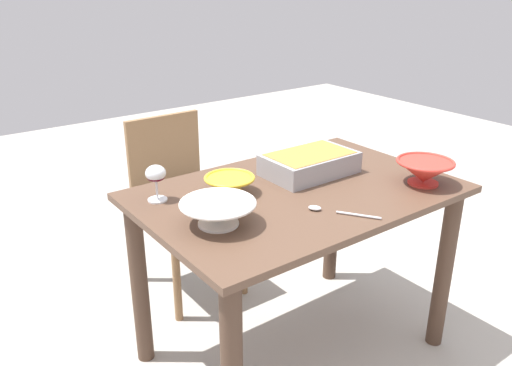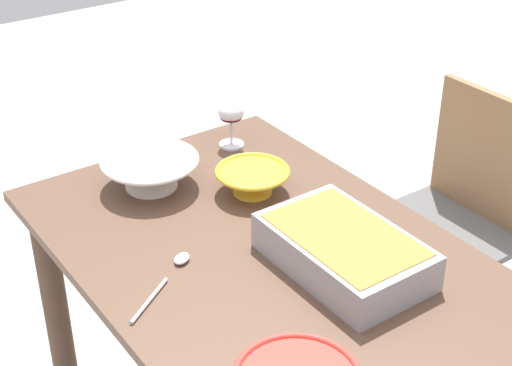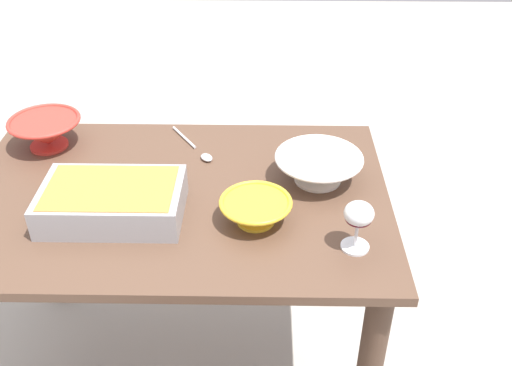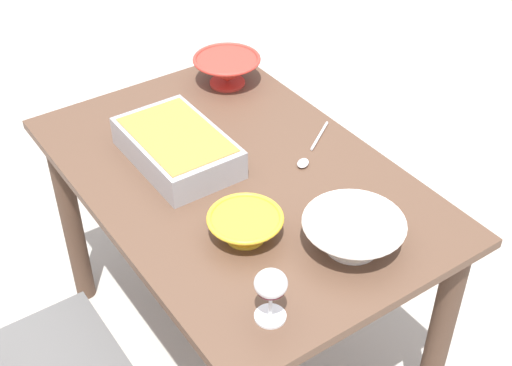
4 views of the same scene
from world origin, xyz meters
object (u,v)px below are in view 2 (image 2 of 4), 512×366
mixing_bowl (252,179)px  small_bowl (150,170)px  wine_glass (231,115)px  chair (450,223)px  dining_table (265,301)px  casserole_dish (344,249)px  serving_spoon (171,272)px

mixing_bowl → small_bowl: small_bowl is taller
wine_glass → mixing_bowl: bearing=-22.1°
chair → wine_glass: (-0.35, -0.52, 0.35)m
dining_table → casserole_dish: (0.14, 0.10, 0.19)m
dining_table → chair: 0.76m
wine_glass → casserole_dish: size_ratio=0.37×
chair → small_bowl: bearing=-109.5°
wine_glass → serving_spoon: 0.60m
wine_glass → casserole_dish: 0.61m
chair → small_bowl: size_ratio=3.43×
casserole_dish → serving_spoon: casserole_dish is taller
casserole_dish → small_bowl: (-0.53, -0.17, -0.00)m
chair → casserole_dish: (0.25, -0.64, 0.31)m
chair → serving_spoon: 0.99m
chair → serving_spoon: size_ratio=3.93×
small_bowl → wine_glass: bearing=103.6°
dining_table → chair: (-0.10, 0.74, -0.12)m
small_bowl → mixing_bowl: bearing=48.0°
mixing_bowl → dining_table: bearing=-28.4°
wine_glass → serving_spoon: (0.41, -0.42, -0.08)m
casserole_dish → mixing_bowl: casserole_dish is taller
casserole_dish → chair: bearing=111.0°
serving_spoon → dining_table: bearing=78.2°
casserole_dish → mixing_bowl: (-0.36, 0.02, -0.01)m
casserole_dish → small_bowl: casserole_dish is taller
dining_table → mixing_bowl: bearing=151.6°
small_bowl → serving_spoon: bearing=-22.2°
casserole_dish → mixing_bowl: 0.36m
wine_glass → casserole_dish: (0.60, -0.12, -0.04)m
dining_table → wine_glass: wine_glass is taller
mixing_bowl → casserole_dish: bearing=-3.4°
dining_table → casserole_dish: casserole_dish is taller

